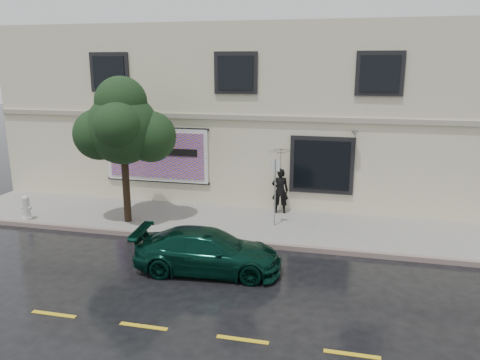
% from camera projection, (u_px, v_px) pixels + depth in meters
% --- Properties ---
extents(ground, '(90.00, 90.00, 0.00)m').
position_uv_depth(ground, '(195.00, 262.00, 13.43)').
color(ground, black).
rests_on(ground, ground).
extents(sidewalk, '(20.00, 3.50, 0.15)m').
position_uv_depth(sidewalk, '(225.00, 223.00, 16.48)').
color(sidewalk, '#9B9892').
rests_on(sidewalk, ground).
extents(curb, '(20.00, 0.18, 0.16)m').
position_uv_depth(curb, '(210.00, 240.00, 14.82)').
color(curb, gray).
rests_on(curb, ground).
extents(road_marking, '(19.00, 0.12, 0.01)m').
position_uv_depth(road_marking, '(144.00, 326.00, 10.12)').
color(road_marking, gold).
rests_on(road_marking, ground).
extents(building, '(20.00, 8.12, 7.00)m').
position_uv_depth(building, '(257.00, 110.00, 21.07)').
color(building, beige).
rests_on(building, ground).
extents(billboard, '(4.30, 0.16, 2.20)m').
position_uv_depth(billboard, '(156.00, 155.00, 18.28)').
color(billboard, white).
rests_on(billboard, ground).
extents(car, '(4.13, 2.08, 1.17)m').
position_uv_depth(car, '(208.00, 251.00, 12.69)').
color(car, black).
rests_on(car, ground).
extents(pedestrian, '(0.67, 0.50, 1.68)m').
position_uv_depth(pedestrian, '(280.00, 191.00, 17.14)').
color(pedestrian, black).
rests_on(pedestrian, sidewalk).
extents(umbrella, '(1.05, 1.05, 0.75)m').
position_uv_depth(umbrella, '(281.00, 158.00, 16.84)').
color(umbrella, black).
rests_on(umbrella, pedestrian).
extents(street_tree, '(2.41, 2.41, 4.47)m').
position_uv_depth(street_tree, '(123.00, 129.00, 15.65)').
color(street_tree, '#332416').
rests_on(street_tree, sidewalk).
extents(fire_hydrant, '(0.36, 0.34, 0.88)m').
position_uv_depth(fire_hydrant, '(26.00, 208.00, 16.51)').
color(fire_hydrant, silver).
rests_on(fire_hydrant, sidewalk).
extents(sign_pole, '(0.28, 0.05, 2.31)m').
position_uv_depth(sign_pole, '(275.00, 186.00, 15.64)').
color(sign_pole, '#95979D').
rests_on(sign_pole, sidewalk).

